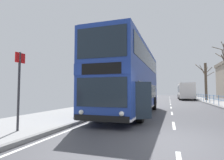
# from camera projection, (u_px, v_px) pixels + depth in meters

# --- Properties ---
(ground) EXTENTS (15.80, 140.00, 0.20)m
(ground) POSITION_uv_depth(u_px,v_px,m) (153.00, 137.00, 6.01)
(ground) COLOR #48484D
(double_decker_bus_main) EXTENTS (3.16, 11.03, 4.44)m
(double_decker_bus_main) POSITION_uv_depth(u_px,v_px,m) (131.00, 80.00, 12.53)
(double_decker_bus_main) COLOR navy
(double_decker_bus_main) RESTS_ON ground
(background_bus_far_lane) EXTENTS (2.85, 10.86, 3.00)m
(background_bus_far_lane) POSITION_uv_depth(u_px,v_px,m) (186.00, 91.00, 35.56)
(background_bus_far_lane) COLOR white
(background_bus_far_lane) RESTS_ON ground
(pedestrian_railing_far_kerb) EXTENTS (0.05, 32.94, 1.00)m
(pedestrian_railing_far_kerb) POSITION_uv_depth(u_px,v_px,m) (210.00, 97.00, 21.85)
(pedestrian_railing_far_kerb) COLOR #386BA8
(pedestrian_railing_far_kerb) RESTS_ON ground
(bus_stop_sign_near) EXTENTS (0.08, 0.44, 2.79)m
(bus_stop_sign_near) POSITION_uv_depth(u_px,v_px,m) (19.00, 82.00, 6.58)
(bus_stop_sign_near) COLOR #2D2D33
(bus_stop_sign_near) RESTS_ON ground
(bare_tree_far_00) EXTENTS (2.85, 2.79, 6.03)m
(bare_tree_far_00) POSITION_uv_depth(u_px,v_px,m) (206.00, 81.00, 30.00)
(bare_tree_far_00) COLOR brown
(bare_tree_far_00) RESTS_ON ground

